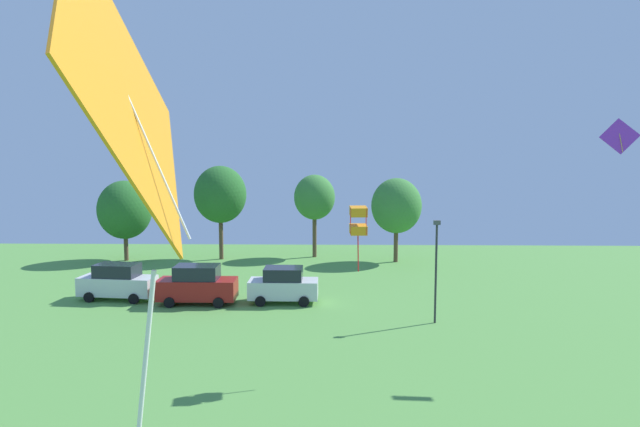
{
  "coord_description": "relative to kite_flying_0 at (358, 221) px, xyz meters",
  "views": [
    {
      "loc": [
        -1.52,
        3.68,
        9.32
      ],
      "look_at": [
        -1.8,
        16.38,
        7.93
      ],
      "focal_mm": 32.0,
      "sensor_mm": 36.0,
      "label": 1
    }
  ],
  "objects": [
    {
      "name": "kite_flying_0",
      "position": [
        0.0,
        0.0,
        0.0
      ],
      "size": [
        0.74,
        0.77,
        2.73
      ],
      "color": "orange"
    },
    {
      "name": "kite_flying_3",
      "position": [
        11.45,
        1.87,
        3.52
      ],
      "size": [
        1.61,
        0.63,
        1.59
      ],
      "color": "purple"
    },
    {
      "name": "kite_flying_6",
      "position": [
        -3.07,
        -17.9,
        3.29
      ],
      "size": [
        1.29,
        3.43,
        6.83
      ],
      "color": "orange"
    },
    {
      "name": "parked_car_leftmost",
      "position": [
        -14.6,
        11.39,
        -5.31
      ],
      "size": [
        4.87,
        2.32,
        2.28
      ],
      "rotation": [
        0.0,
        0.0,
        -0.11
      ],
      "color": "silver",
      "rests_on": "ground"
    },
    {
      "name": "parked_car_second_from_left",
      "position": [
        -9.35,
        10.5,
        -5.26
      ],
      "size": [
        4.76,
        2.1,
        2.39
      ],
      "rotation": [
        0.0,
        0.0,
        -0.0
      ],
      "color": "maroon",
      "rests_on": "ground"
    },
    {
      "name": "parked_car_third_from_left",
      "position": [
        -4.09,
        10.88,
        -5.35
      ],
      "size": [
        4.25,
        2.08,
        2.21
      ],
      "rotation": [
        0.0,
        0.0,
        -0.01
      ],
      "color": "silver",
      "rests_on": "ground"
    },
    {
      "name": "light_post_1",
      "position": [
        4.52,
        6.89,
        -3.23
      ],
      "size": [
        0.36,
        0.2,
        5.64
      ],
      "color": "#2D2D33",
      "rests_on": "ground"
    },
    {
      "name": "treeline_tree_0",
      "position": [
        -18.74,
        24.24,
        -2.09
      ],
      "size": [
        4.52,
        4.52,
        6.85
      ],
      "color": "brown",
      "rests_on": "ground"
    },
    {
      "name": "treeline_tree_1",
      "position": [
        -10.71,
        25.03,
        -0.84
      ],
      "size": [
        4.46,
        4.46,
        8.08
      ],
      "color": "brown",
      "rests_on": "ground"
    },
    {
      "name": "treeline_tree_2",
      "position": [
        -2.66,
        26.25,
        -1.17
      ],
      "size": [
        3.59,
        3.59,
        7.28
      ],
      "color": "brown",
      "rests_on": "ground"
    },
    {
      "name": "treeline_tree_3",
      "position": [
        4.27,
        24.14,
        -1.69
      ],
      "size": [
        4.21,
        4.21,
        7.09
      ],
      "color": "brown",
      "rests_on": "ground"
    }
  ]
}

